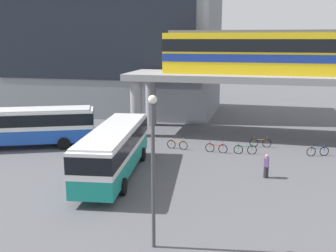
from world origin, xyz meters
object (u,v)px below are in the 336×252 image
train (311,52)px  bus_secondary (26,124)px  bus_main (114,147)px  bicycle_blue (318,151)px  station_building (110,44)px  bicycle_brown (260,143)px  pedestrian_waiting_near_stop (266,167)px  bicycle_green (245,150)px  bicycle_red (216,148)px  bicycle_orange (177,145)px

train → bus_secondary: train is taller
bus_main → bicycle_blue: 15.79m
train → station_building: bearing=156.2°
bus_secondary → bicycle_brown: size_ratio=6.23×
station_building → bicycle_blue: station_building is taller
bicycle_brown → pedestrian_waiting_near_stop: 7.68m
bicycle_blue → bicycle_green: 5.52m
pedestrian_waiting_near_stop → bicycle_blue: bearing=57.3°
station_building → bus_main: 25.83m
bicycle_red → bicycle_brown: same height
bicycle_red → bus_main: bearing=-129.2°
bicycle_green → bicycle_brown: size_ratio=1.00×
station_building → bicycle_green: (17.35, -16.09, -7.81)m
train → bus_secondary: bearing=-159.7°
bus_main → bicycle_blue: bus_main is taller
bicycle_orange → bicycle_brown: 6.97m
pedestrian_waiting_near_stop → bus_main: bearing=-168.2°
bus_secondary → bicycle_blue: size_ratio=6.52×
bus_main → bicycle_brown: 13.42m
bus_main → bicycle_orange: bearing=70.8°
bicycle_brown → bicycle_blue: bearing=-20.7°
train → pedestrian_waiting_near_stop: train is taller
station_building → train: (22.31, -9.85, -0.48)m
bus_secondary → bicycle_red: (15.49, 2.09, -1.63)m
bicycle_orange → station_building: bearing=126.8°
train → bicycle_red: 12.06m
bus_secondary → bicycle_red: size_ratio=6.24×
bicycle_green → bicycle_brown: (1.12, 2.46, 0.00)m
train → bus_main: 19.56m
bicycle_blue → bicycle_brown: size_ratio=0.95×
bicycle_green → pedestrian_waiting_near_stop: 5.45m
bicycle_blue → bicycle_orange: bearing=-176.8°
bus_secondary → bicycle_red: bearing=7.7°
bicycle_orange → bicycle_red: bearing=-4.8°
station_building → bus_main: bearing=-68.2°
bus_main → bicycle_brown: bearing=46.5°
station_building → bicycle_brown: station_building is taller
station_building → pedestrian_waiting_near_stop: bearing=-48.3°
bus_main → bicycle_blue: size_ratio=6.59×
train → bicycle_green: size_ratio=14.46×
pedestrian_waiting_near_stop → bicycle_orange: bearing=142.7°
train → bicycle_brown: train is taller
bicycle_red → bicycle_green: same height
train → pedestrian_waiting_near_stop: bearing=-106.4°
bicycle_blue → bicycle_orange: (-10.93, -0.62, 0.00)m
bus_main → bicycle_green: (8.05, 7.20, -1.63)m
bicycle_blue → bicycle_brown: same height
bicycle_orange → bicycle_green: same height
station_building → bicycle_brown: (18.47, -13.63, -7.81)m
bicycle_red → pedestrian_waiting_near_stop: size_ratio=1.14×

